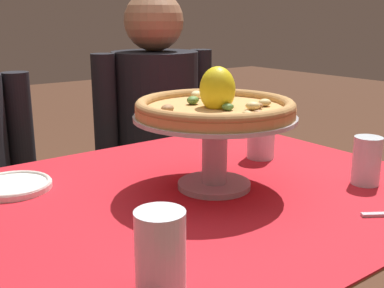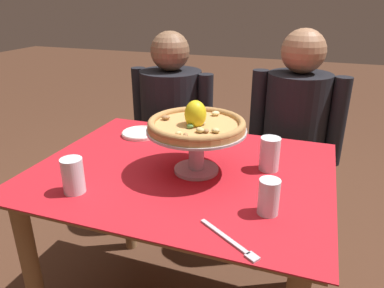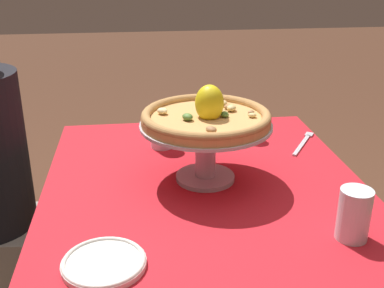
{
  "view_description": "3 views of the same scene",
  "coord_description": "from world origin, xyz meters",
  "px_view_note": "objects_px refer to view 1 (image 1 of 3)",
  "views": [
    {
      "loc": [
        -0.58,
        -0.76,
        1.08
      ],
      "look_at": [
        0.03,
        0.05,
        0.81
      ],
      "focal_mm": 45.05,
      "sensor_mm": 36.0,
      "label": 1
    },
    {
      "loc": [
        0.43,
        -1.1,
        1.3
      ],
      "look_at": [
        0.04,
        -0.02,
        0.83
      ],
      "focal_mm": 33.78,
      "sensor_mm": 36.0,
      "label": 2
    },
    {
      "loc": [
        -1.09,
        0.18,
        1.3
      ],
      "look_at": [
        0.08,
        0.03,
        0.81
      ],
      "focal_mm": 44.74,
      "sensor_mm": 36.0,
      "label": 3
    }
  ],
  "objects_px": {
    "water_glass_side_right": "(261,138)",
    "side_plate": "(12,185)",
    "water_glass_front_right": "(366,164)",
    "pizza": "(215,106)",
    "diner_right": "(157,166)",
    "water_glass_front_left": "(160,257)",
    "pizza_stand": "(215,138)"
  },
  "relations": [
    {
      "from": "water_glass_side_right",
      "to": "side_plate",
      "type": "distance_m",
      "value": 0.61
    },
    {
      "from": "water_glass_front_right",
      "to": "side_plate",
      "type": "height_order",
      "value": "water_glass_front_right"
    },
    {
      "from": "pizza",
      "to": "water_glass_front_right",
      "type": "xyz_separation_m",
      "value": [
        0.28,
        -0.18,
        -0.13
      ]
    },
    {
      "from": "water_glass_side_right",
      "to": "diner_right",
      "type": "xyz_separation_m",
      "value": [
        0.05,
        0.57,
        -0.23
      ]
    },
    {
      "from": "side_plate",
      "to": "diner_right",
      "type": "relative_size",
      "value": 0.14
    },
    {
      "from": "water_glass_front_right",
      "to": "water_glass_front_left",
      "type": "distance_m",
      "value": 0.6
    },
    {
      "from": "pizza_stand",
      "to": "diner_right",
      "type": "distance_m",
      "value": 0.78
    },
    {
      "from": "pizza",
      "to": "water_glass_side_right",
      "type": "height_order",
      "value": "pizza"
    },
    {
      "from": "pizza_stand",
      "to": "water_glass_front_right",
      "type": "bearing_deg",
      "value": -33.37
    },
    {
      "from": "side_plate",
      "to": "diner_right",
      "type": "bearing_deg",
      "value": 33.09
    },
    {
      "from": "pizza_stand",
      "to": "water_glass_front_left",
      "type": "distance_m",
      "value": 0.42
    },
    {
      "from": "water_glass_front_left",
      "to": "water_glass_side_right",
      "type": "distance_m",
      "value": 0.67
    },
    {
      "from": "water_glass_front_right",
      "to": "side_plate",
      "type": "relative_size",
      "value": 0.64
    },
    {
      "from": "water_glass_front_right",
      "to": "pizza",
      "type": "bearing_deg",
      "value": 146.78
    },
    {
      "from": "water_glass_front_right",
      "to": "water_glass_front_left",
      "type": "relative_size",
      "value": 0.93
    },
    {
      "from": "pizza_stand",
      "to": "diner_right",
      "type": "bearing_deg",
      "value": 66.82
    },
    {
      "from": "water_glass_side_right",
      "to": "pizza_stand",
      "type": "bearing_deg",
      "value": -157.51
    },
    {
      "from": "pizza",
      "to": "water_glass_front_right",
      "type": "relative_size",
      "value": 3.12
    },
    {
      "from": "pizza_stand",
      "to": "water_glass_side_right",
      "type": "relative_size",
      "value": 2.83
    },
    {
      "from": "water_glass_front_right",
      "to": "side_plate",
      "type": "xyz_separation_m",
      "value": [
        -0.63,
        0.44,
        -0.04
      ]
    },
    {
      "from": "pizza_stand",
      "to": "pizza",
      "type": "bearing_deg",
      "value": -92.82
    },
    {
      "from": "pizza_stand",
      "to": "water_glass_front_right",
      "type": "relative_size",
      "value": 3.21
    },
    {
      "from": "side_plate",
      "to": "water_glass_front_left",
      "type": "bearing_deg",
      "value": -86.16
    },
    {
      "from": "pizza",
      "to": "pizza_stand",
      "type": "bearing_deg",
      "value": 87.18
    },
    {
      "from": "water_glass_front_right",
      "to": "water_glass_side_right",
      "type": "relative_size",
      "value": 0.88
    },
    {
      "from": "pizza_stand",
      "to": "water_glass_side_right",
      "type": "bearing_deg",
      "value": 22.49
    },
    {
      "from": "side_plate",
      "to": "water_glass_side_right",
      "type": "bearing_deg",
      "value": -14.64
    },
    {
      "from": "water_glass_front_left",
      "to": "side_plate",
      "type": "xyz_separation_m",
      "value": [
        -0.04,
        0.52,
        -0.04
      ]
    },
    {
      "from": "pizza_stand",
      "to": "side_plate",
      "type": "relative_size",
      "value": 2.06
    },
    {
      "from": "water_glass_front_right",
      "to": "diner_right",
      "type": "relative_size",
      "value": 0.09
    },
    {
      "from": "water_glass_front_left",
      "to": "diner_right",
      "type": "height_order",
      "value": "diner_right"
    },
    {
      "from": "pizza_stand",
      "to": "diner_right",
      "type": "relative_size",
      "value": 0.29
    }
  ]
}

